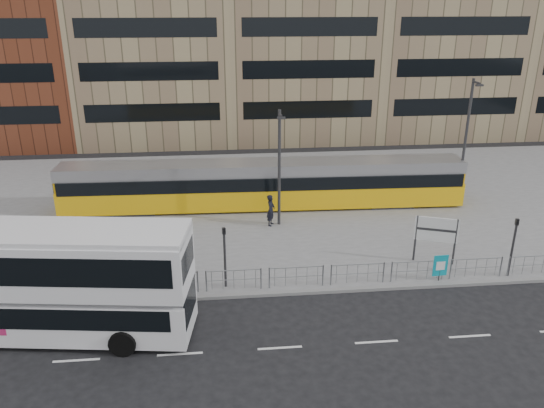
{
  "coord_description": "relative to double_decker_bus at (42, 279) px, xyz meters",
  "views": [
    {
      "loc": [
        -4.08,
        -21.68,
        13.24
      ],
      "look_at": [
        -1.32,
        6.0,
        2.33
      ],
      "focal_mm": 35.0,
      "sensor_mm": 36.0,
      "label": 1
    }
  ],
  "objects": [
    {
      "name": "lamp_post_east",
      "position": [
        23.13,
        12.19,
        2.13
      ],
      "size": [
        0.45,
        1.04,
        8.38
      ],
      "color": "#2D2D30",
      "rests_on": "plaza"
    },
    {
      "name": "plaza",
      "position": [
        11.47,
        14.0,
        -2.51
      ],
      "size": [
        64.0,
        24.0,
        0.15
      ],
      "primitive_type": "cube",
      "color": "slate",
      "rests_on": "ground"
    },
    {
      "name": "lamp_post_west",
      "position": [
        10.8,
        10.07,
        1.47
      ],
      "size": [
        0.45,
        1.04,
        7.09
      ],
      "color": "#2D2D30",
      "rests_on": "plaza"
    },
    {
      "name": "traffic_light_east",
      "position": [
        21.53,
        2.53,
        -0.46
      ],
      "size": [
        0.19,
        0.22,
        3.1
      ],
      "rotation": [
        0.0,
        0.0,
        -0.11
      ],
      "color": "#2D2D30",
      "rests_on": "plaza"
    },
    {
      "name": "ground",
      "position": [
        11.47,
        2.0,
        -2.59
      ],
      "size": [
        120.0,
        120.0,
        0.0
      ],
      "primitive_type": "plane",
      "color": "black",
      "rests_on": "ground"
    },
    {
      "name": "double_decker_bus",
      "position": [
        0.0,
        0.0,
        0.0
      ],
      "size": [
        12.23,
        4.32,
        4.79
      ],
      "rotation": [
        0.0,
        0.0,
        -0.13
      ],
      "color": "white",
      "rests_on": "ground"
    },
    {
      "name": "traffic_light_west",
      "position": [
        7.39,
        2.87,
        -0.46
      ],
      "size": [
        0.21,
        0.24,
        3.1
      ],
      "rotation": [
        0.0,
        0.0,
        0.29
      ],
      "color": "#2D2D30",
      "rests_on": "plaza"
    },
    {
      "name": "pedestrian_barrier",
      "position": [
        13.47,
        2.5,
        -1.61
      ],
      "size": [
        32.07,
        0.07,
        1.1
      ],
      "color": "gray",
      "rests_on": "plaza"
    },
    {
      "name": "pedestrian",
      "position": [
        10.28,
        10.03,
        -1.46
      ],
      "size": [
        0.71,
        0.84,
        1.96
      ],
      "primitive_type": "imported",
      "rotation": [
        0.0,
        0.0,
        1.17
      ],
      "color": "black",
      "rests_on": "plaza"
    },
    {
      "name": "road_markings",
      "position": [
        12.47,
        -2.0,
        -2.58
      ],
      "size": [
        62.0,
        0.12,
        0.01
      ],
      "primitive_type": "cube",
      "color": "white",
      "rests_on": "ground"
    },
    {
      "name": "ad_panel",
      "position": [
        17.88,
        2.4,
        -1.64
      ],
      "size": [
        0.74,
        0.1,
        1.38
      ],
      "rotation": [
        0.0,
        0.0,
        0.06
      ],
      "color": "#2D2D30",
      "rests_on": "plaza"
    },
    {
      "name": "kerb",
      "position": [
        11.47,
        2.05,
        -2.51
      ],
      "size": [
        64.0,
        0.25,
        0.17
      ],
      "primitive_type": "cube",
      "color": "gray",
      "rests_on": "ground"
    },
    {
      "name": "station_sign",
      "position": [
        18.32,
        4.32,
        -0.68
      ],
      "size": [
        2.1,
        0.84,
        2.53
      ],
      "rotation": [
        0.0,
        0.0,
        -0.35
      ],
      "color": "#2D2D30",
      "rests_on": "plaza"
    },
    {
      "name": "tram",
      "position": [
        10.11,
        13.16,
        -0.88
      ],
      "size": [
        26.37,
        3.2,
        3.1
      ],
      "rotation": [
        0.0,
        0.0,
        -0.03
      ],
      "color": "yellow",
      "rests_on": "plaza"
    },
    {
      "name": "building_row",
      "position": [
        13.02,
        36.27,
        10.33
      ],
      "size": [
        70.4,
        18.4,
        31.2
      ],
      "color": "brown",
      "rests_on": "ground"
    }
  ]
}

